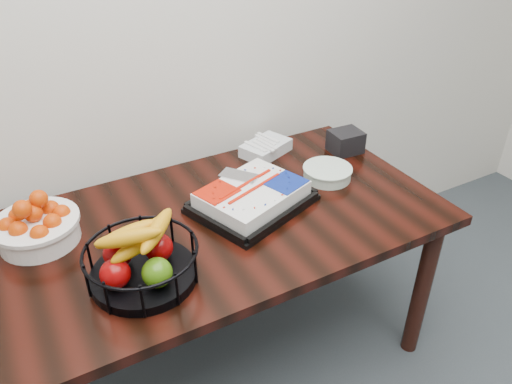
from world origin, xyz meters
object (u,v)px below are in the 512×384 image
cake_tray (252,197)px  tangerine_bowl (36,222)px  table (202,242)px  napkin_box (346,142)px  fruit_basket (142,260)px  plate_stack (327,173)px

cake_tray → tangerine_bowl: bearing=167.2°
tangerine_bowl → cake_tray: bearing=-12.8°
table → napkin_box: (0.80, 0.19, 0.14)m
cake_tray → fruit_basket: fruit_basket is taller
cake_tray → fruit_basket: (-0.49, -0.19, 0.04)m
table → napkin_box: bearing=13.6°
cake_tray → fruit_basket: 0.53m
napkin_box → table: bearing=-166.4°
table → cake_tray: 0.25m
cake_tray → plate_stack: (0.37, 0.03, -0.01)m
napkin_box → fruit_basket: bearing=-160.6°
plate_stack → napkin_box: napkin_box is taller
cake_tray → plate_stack: bearing=4.5°
table → plate_stack: (0.59, 0.04, 0.11)m
table → cake_tray: cake_tray is taller
plate_stack → fruit_basket: bearing=-165.5°
table → cake_tray: (0.22, 0.01, 0.13)m
fruit_basket → plate_stack: fruit_basket is taller
table → napkin_box: 0.83m
table → tangerine_bowl: size_ratio=6.28×
plate_stack → napkin_box: 0.26m
table → plate_stack: bearing=3.6°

